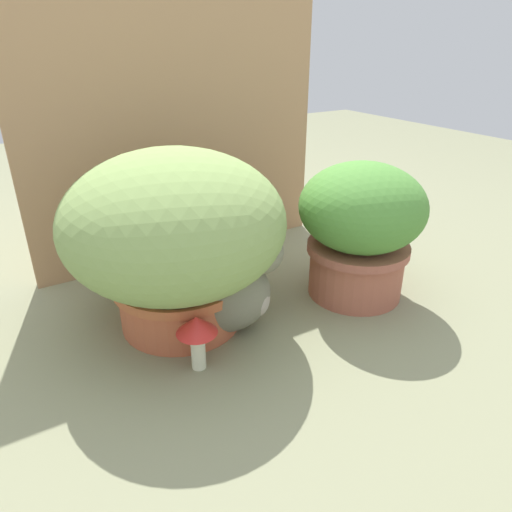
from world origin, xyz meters
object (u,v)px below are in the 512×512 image
cat (225,289)px  mushroom_ornament_pink (205,295)px  leafy_planter (360,226)px  mushroom_ornament_red (197,331)px  grass_planter (175,233)px

cat → mushroom_ornament_pink: 0.06m
leafy_planter → mushroom_ornament_red: bearing=-172.2°
grass_planter → leafy_planter: (0.51, -0.13, -0.04)m
grass_planter → cat: grass_planter is taller
leafy_planter → mushroom_ornament_pink: size_ratio=2.76×
mushroom_ornament_red → cat: bearing=39.0°
grass_planter → mushroom_ornament_red: bearing=-102.0°
grass_planter → leafy_planter: grass_planter is taller
mushroom_ornament_pink → cat: bearing=-29.1°
grass_planter → mushroom_ornament_pink: grass_planter is taller
leafy_planter → grass_planter: bearing=166.1°
leafy_planter → cat: (-0.42, 0.03, -0.10)m
mushroom_ornament_pink → mushroom_ornament_red: size_ratio=1.03×
grass_planter → mushroom_ornament_red: 0.26m
grass_planter → mushroom_ornament_red: (-0.04, -0.20, -0.16)m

